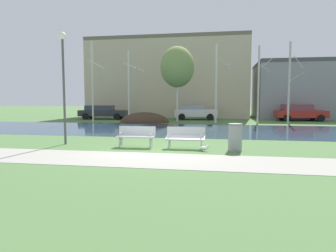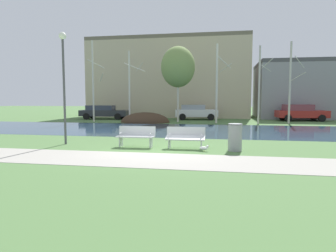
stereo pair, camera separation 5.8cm
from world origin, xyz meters
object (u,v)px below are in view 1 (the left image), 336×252
object	(u,v)px
streetlamp	(63,69)
parked_van_nearest_dark	(103,112)
bench_left	(136,136)
bench_right	(186,137)
parked_sedan_second_white	(195,112)
trash_bin	(235,137)
seagull	(204,148)
parked_hatch_third_red	(299,112)

from	to	relation	value
streetlamp	parked_van_nearest_dark	distance (m)	17.27
bench_left	bench_right	xyz separation A→B (m)	(2.10, 0.00, 0.00)
bench_left	parked_sedan_second_white	bearing A→B (deg)	86.55
bench_left	trash_bin	size ratio (longest dim) A/B	1.50
seagull	parked_sedan_second_white	size ratio (longest dim) A/B	0.09
parked_van_nearest_dark	parked_sedan_second_white	size ratio (longest dim) A/B	1.16
streetlamp	parked_sedan_second_white	bearing A→B (deg)	75.63
parked_sedan_second_white	parked_hatch_third_red	size ratio (longest dim) A/B	0.92
trash_bin	bench_right	bearing A→B (deg)	172.89
bench_left	seagull	distance (m)	2.99
bench_left	bench_right	world-z (taller)	same
streetlamp	parked_sedan_second_white	size ratio (longest dim) A/B	1.16
bench_left	trash_bin	distance (m)	4.09
trash_bin	parked_van_nearest_dark	world-z (taller)	parked_van_nearest_dark
bench_right	parked_hatch_third_red	world-z (taller)	parked_hatch_third_red
bench_right	trash_bin	bearing A→B (deg)	-7.11
bench_left	parked_sedan_second_white	world-z (taller)	parked_sedan_second_white
seagull	parked_hatch_third_red	bearing A→B (deg)	66.43
seagull	bench_left	bearing A→B (deg)	168.31
bench_right	parked_sedan_second_white	distance (m)	17.40
trash_bin	streetlamp	world-z (taller)	streetlamp
parked_sedan_second_white	seagull	bearing A→B (deg)	-84.08
parked_van_nearest_dark	bench_right	bearing A→B (deg)	-58.08
seagull	parked_van_nearest_dark	world-z (taller)	parked_van_nearest_dark
parked_sedan_second_white	parked_van_nearest_dark	bearing A→B (deg)	-175.18
streetlamp	parked_van_nearest_dark	size ratio (longest dim) A/B	1.00
bench_left	parked_hatch_third_red	bearing A→B (deg)	58.24
streetlamp	seagull	bearing A→B (deg)	-7.41
trash_bin	parked_hatch_third_red	xyz separation A→B (m)	(6.66, 17.60, 0.25)
bench_left	streetlamp	bearing A→B (deg)	176.38
trash_bin	parked_sedan_second_white	size ratio (longest dim) A/B	0.25
bench_left	parked_sedan_second_white	size ratio (longest dim) A/B	0.38
bench_left	streetlamp	distance (m)	4.41
parked_sedan_second_white	trash_bin	bearing A→B (deg)	-80.22
bench_right	streetlamp	bearing A→B (deg)	177.77
seagull	parked_van_nearest_dark	distance (m)	20.48
bench_right	parked_van_nearest_dark	size ratio (longest dim) A/B	0.33
parked_van_nearest_dark	seagull	bearing A→B (deg)	-57.06
bench_left	seagull	size ratio (longest dim) A/B	4.10
bench_right	parked_hatch_third_red	bearing A→B (deg)	63.53
bench_left	seagull	world-z (taller)	bench_left
bench_left	streetlamp	world-z (taller)	streetlamp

